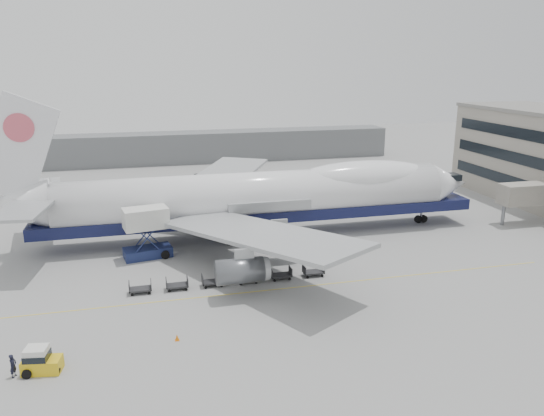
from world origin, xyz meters
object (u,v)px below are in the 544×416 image
object	(u,v)px
catering_truck	(146,230)
ground_worker	(13,366)
airliner	(261,196)
baggage_tug	(40,361)

from	to	relation	value
catering_truck	ground_worker	distance (m)	26.10
catering_truck	ground_worker	xyz separation A→B (m)	(-10.54, -23.74, -2.53)
ground_worker	airliner	bearing A→B (deg)	-22.51
airliner	baggage_tug	distance (m)	37.54
catering_truck	ground_worker	world-z (taller)	catering_truck
baggage_tug	ground_worker	size ratio (longest dim) A/B	1.64
catering_truck	ground_worker	size ratio (longest dim) A/B	3.32
baggage_tug	catering_truck	bearing A→B (deg)	79.51
catering_truck	baggage_tug	bearing A→B (deg)	-120.64
baggage_tug	ground_worker	bearing A→B (deg)	-163.57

